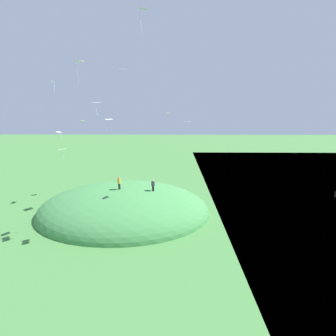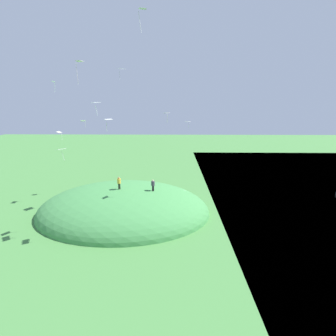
{
  "view_description": "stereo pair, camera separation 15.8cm",
  "coord_description": "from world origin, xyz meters",
  "px_view_note": "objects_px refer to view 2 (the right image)",
  "views": [
    {
      "loc": [
        0.94,
        32.3,
        15.3
      ],
      "look_at": [
        1.31,
        -0.51,
        6.07
      ],
      "focal_mm": 25.58,
      "sensor_mm": 36.0,
      "label": 1
    },
    {
      "loc": [
        0.78,
        32.3,
        15.3
      ],
      "look_at": [
        1.31,
        -0.51,
        6.07
      ],
      "focal_mm": 25.58,
      "sensor_mm": 36.0,
      "label": 2
    }
  ],
  "objects_px": {
    "kite_7": "(121,69)",
    "kite_10": "(188,122)",
    "kite_5": "(79,63)",
    "kite_1": "(95,103)",
    "kite_0": "(83,121)",
    "kite_8": "(142,11)",
    "kite_9": "(53,83)",
    "person_walking_path": "(119,182)",
    "kite_4": "(61,150)",
    "kite_6": "(59,133)",
    "person_with_child": "(153,184)",
    "kite_11": "(108,120)",
    "kite_2": "(167,114)"
  },
  "relations": [
    {
      "from": "kite_7",
      "to": "kite_10",
      "type": "relative_size",
      "value": 1.27
    },
    {
      "from": "kite_5",
      "to": "kite_1",
      "type": "bearing_deg",
      "value": 171.2
    },
    {
      "from": "kite_0",
      "to": "kite_10",
      "type": "xyz_separation_m",
      "value": [
        -16.47,
        0.71,
        -0.01
      ]
    },
    {
      "from": "kite_8",
      "to": "kite_9",
      "type": "bearing_deg",
      "value": -45.07
    },
    {
      "from": "person_walking_path",
      "to": "kite_4",
      "type": "distance_m",
      "value": 8.57
    },
    {
      "from": "kite_5",
      "to": "kite_4",
      "type": "bearing_deg",
      "value": -9.22
    },
    {
      "from": "kite_6",
      "to": "kite_7",
      "type": "bearing_deg",
      "value": 170.26
    },
    {
      "from": "kite_1",
      "to": "kite_4",
      "type": "relative_size",
      "value": 0.89
    },
    {
      "from": "kite_7",
      "to": "kite_4",
      "type": "bearing_deg",
      "value": 52.72
    },
    {
      "from": "person_walking_path",
      "to": "kite_6",
      "type": "distance_m",
      "value": 12.17
    },
    {
      "from": "person_with_child",
      "to": "kite_8",
      "type": "distance_m",
      "value": 19.5
    },
    {
      "from": "kite_0",
      "to": "kite_11",
      "type": "xyz_separation_m",
      "value": [
        -7.65,
        13.82,
        1.26
      ]
    },
    {
      "from": "kite_1",
      "to": "kite_11",
      "type": "height_order",
      "value": "kite_1"
    },
    {
      "from": "kite_2",
      "to": "kite_6",
      "type": "bearing_deg",
      "value": -21.33
    },
    {
      "from": "kite_2",
      "to": "kite_10",
      "type": "distance_m",
      "value": 9.43
    },
    {
      "from": "person_walking_path",
      "to": "kite_5",
      "type": "relative_size",
      "value": 0.8
    },
    {
      "from": "kite_9",
      "to": "kite_11",
      "type": "bearing_deg",
      "value": 130.66
    },
    {
      "from": "kite_5",
      "to": "kite_8",
      "type": "xyz_separation_m",
      "value": [
        -6.71,
        3.01,
        3.51
      ]
    },
    {
      "from": "kite_5",
      "to": "kite_8",
      "type": "distance_m",
      "value": 8.15
    },
    {
      "from": "kite_10",
      "to": "kite_1",
      "type": "bearing_deg",
      "value": 50.43
    },
    {
      "from": "kite_8",
      "to": "kite_11",
      "type": "relative_size",
      "value": 1.44
    },
    {
      "from": "person_walking_path",
      "to": "kite_6",
      "type": "height_order",
      "value": "kite_6"
    },
    {
      "from": "kite_1",
      "to": "kite_7",
      "type": "xyz_separation_m",
      "value": [
        -1.16,
        -8.13,
        4.19
      ]
    },
    {
      "from": "person_walking_path",
      "to": "kite_10",
      "type": "relative_size",
      "value": 1.59
    },
    {
      "from": "person_with_child",
      "to": "kite_8",
      "type": "height_order",
      "value": "kite_8"
    },
    {
      "from": "person_walking_path",
      "to": "person_with_child",
      "type": "xyz_separation_m",
      "value": [
        -4.55,
        -0.04,
        -0.34
      ]
    },
    {
      "from": "kite_8",
      "to": "kite_4",
      "type": "bearing_deg",
      "value": -19.73
    },
    {
      "from": "kite_7",
      "to": "kite_8",
      "type": "xyz_separation_m",
      "value": [
        -4.15,
        10.93,
        3.08
      ]
    },
    {
      "from": "kite_7",
      "to": "kite_9",
      "type": "height_order",
      "value": "kite_7"
    },
    {
      "from": "person_walking_path",
      "to": "kite_7",
      "type": "bearing_deg",
      "value": -125.13
    },
    {
      "from": "kite_0",
      "to": "kite_4",
      "type": "distance_m",
      "value": 12.68
    },
    {
      "from": "kite_0",
      "to": "kite_5",
      "type": "distance_m",
      "value": 15.28
    },
    {
      "from": "kite_7",
      "to": "kite_8",
      "type": "relative_size",
      "value": 0.76
    },
    {
      "from": "person_walking_path",
      "to": "kite_10",
      "type": "height_order",
      "value": "kite_10"
    },
    {
      "from": "kite_2",
      "to": "kite_5",
      "type": "xyz_separation_m",
      "value": [
        8.58,
        3.4,
        5.0
      ]
    },
    {
      "from": "person_with_child",
      "to": "kite_4",
      "type": "bearing_deg",
      "value": -151.41
    },
    {
      "from": "person_walking_path",
      "to": "kite_9",
      "type": "bearing_deg",
      "value": -62.25
    },
    {
      "from": "kite_2",
      "to": "kite_8",
      "type": "distance_m",
      "value": 10.82
    },
    {
      "from": "kite_2",
      "to": "kite_5",
      "type": "relative_size",
      "value": 0.57
    },
    {
      "from": "person_with_child",
      "to": "kite_11",
      "type": "height_order",
      "value": "kite_11"
    },
    {
      "from": "kite_2",
      "to": "kite_7",
      "type": "height_order",
      "value": "kite_7"
    },
    {
      "from": "kite_5",
      "to": "kite_10",
      "type": "relative_size",
      "value": 2.0
    },
    {
      "from": "person_walking_path",
      "to": "kite_11",
      "type": "bearing_deg",
      "value": 68.97
    },
    {
      "from": "person_walking_path",
      "to": "kite_11",
      "type": "relative_size",
      "value": 1.36
    },
    {
      "from": "kite_5",
      "to": "kite_11",
      "type": "height_order",
      "value": "kite_5"
    },
    {
      "from": "kite_0",
      "to": "kite_5",
      "type": "relative_size",
      "value": 0.57
    },
    {
      "from": "kite_5",
      "to": "kite_8",
      "type": "bearing_deg",
      "value": 155.83
    },
    {
      "from": "kite_6",
      "to": "kite_9",
      "type": "xyz_separation_m",
      "value": [
        1.23,
        -2.71,
        7.13
      ]
    },
    {
      "from": "kite_2",
      "to": "kite_8",
      "type": "height_order",
      "value": "kite_8"
    },
    {
      "from": "kite_2",
      "to": "kite_11",
      "type": "height_order",
      "value": "kite_2"
    }
  ]
}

